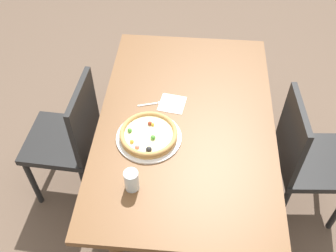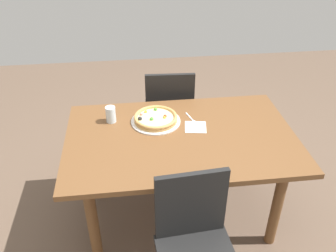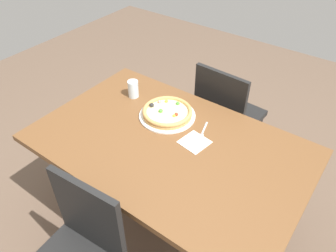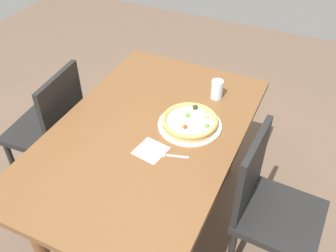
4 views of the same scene
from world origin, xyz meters
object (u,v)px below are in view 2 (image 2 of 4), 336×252
(pizza, at_px, (156,118))
(drinking_glass, at_px, (111,114))
(dining_table, at_px, (181,148))
(napkin, at_px, (196,127))
(chair_far, at_px, (195,246))
(plate, at_px, (156,121))
(fork, at_px, (192,120))
(chair_near, at_px, (169,111))

(pizza, height_order, drinking_glass, drinking_glass)
(dining_table, height_order, pizza, pizza)
(drinking_glass, xyz_separation_m, napkin, (-0.56, 0.14, -0.05))
(chair_far, xyz_separation_m, plate, (0.12, -0.87, 0.23))
(chair_far, bearing_deg, fork, -102.76)
(chair_near, height_order, chair_far, same)
(dining_table, height_order, fork, fork)
(chair_near, relative_size, pizza, 3.01)
(plate, relative_size, pizza, 1.13)
(chair_far, bearing_deg, napkin, -104.24)
(dining_table, distance_m, pizza, 0.27)
(pizza, distance_m, fork, 0.25)
(dining_table, relative_size, fork, 9.09)
(dining_table, height_order, chair_far, chair_far)
(chair_far, relative_size, fork, 5.47)
(napkin, bearing_deg, drinking_glass, -14.22)
(pizza, xyz_separation_m, napkin, (-0.26, 0.10, -0.03))
(chair_far, distance_m, pizza, 0.91)
(pizza, distance_m, napkin, 0.28)
(napkin, bearing_deg, plate, -21.22)
(napkin, bearing_deg, dining_table, 37.39)
(pizza, bearing_deg, chair_far, 98.08)
(plate, distance_m, pizza, 0.03)
(chair_near, height_order, fork, chair_near)
(chair_far, relative_size, plate, 2.65)
(chair_far, distance_m, plate, 0.91)
(fork, height_order, napkin, fork)
(chair_near, distance_m, napkin, 0.65)
(dining_table, bearing_deg, napkin, -142.61)
(chair_far, height_order, plate, chair_far)
(plate, xyz_separation_m, pizza, (0.00, -0.00, 0.03))
(dining_table, bearing_deg, plate, -51.74)
(chair_far, xyz_separation_m, pizza, (0.12, -0.87, 0.26))
(plate, relative_size, drinking_glass, 3.01)
(pizza, bearing_deg, chair_near, -107.62)
(fork, bearing_deg, pizza, -107.64)
(plate, bearing_deg, chair_far, 98.03)
(plate, height_order, napkin, plate)
(dining_table, relative_size, napkin, 10.57)
(drinking_glass, bearing_deg, plate, 172.14)
(chair_near, bearing_deg, plate, -104.33)
(fork, xyz_separation_m, napkin, (-0.01, 0.09, -0.00))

